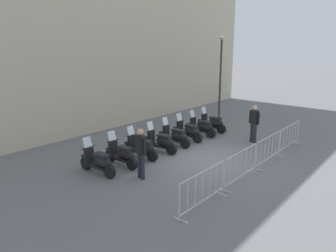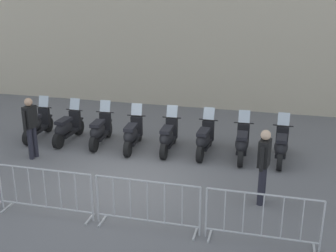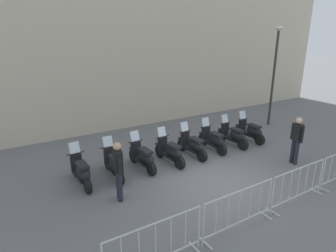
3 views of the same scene
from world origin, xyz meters
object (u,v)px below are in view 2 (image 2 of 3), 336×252
object	(u,v)px
motorcycle_2	(100,131)
motorcycle_5	(204,140)
officer_near_row_end	(31,125)
motorcycle_7	(281,146)
barrier_segment_3	(262,220)
officer_mid_plaza	(264,163)
motorcycle_4	(168,137)
barrier_segment_1	(45,192)
barrier_segment_2	(147,205)
motorcycle_6	(242,143)
motorcycle_0	(37,125)
motorcycle_3	(132,135)
motorcycle_1	(67,128)

from	to	relation	value
motorcycle_2	motorcycle_5	xyz separation A→B (m)	(3.13, 0.36, 0.00)
motorcycle_2	officer_near_row_end	size ratio (longest dim) A/B	0.99
motorcycle_7	barrier_segment_3	distance (m)	4.08
officer_mid_plaza	motorcycle_4	bearing A→B (deg)	145.01
barrier_segment_1	barrier_segment_2	xyz separation A→B (m)	(2.22, 0.24, 0.00)
barrier_segment_2	barrier_segment_3	bearing A→B (deg)	6.15
motorcycle_6	officer_near_row_end	size ratio (longest dim) A/B	1.00
motorcycle_5	officer_mid_plaza	bearing A→B (deg)	-49.05
motorcycle_2	motorcycle_7	xyz separation A→B (m)	(5.23, 0.58, 0.00)
motorcycle_7	officer_mid_plaza	distance (m)	2.53
motorcycle_7	officer_near_row_end	distance (m)	6.85
barrier_segment_1	barrier_segment_3	size ratio (longest dim) A/B	1.00
motorcycle_2	officer_mid_plaza	bearing A→B (deg)	-20.42
motorcycle_2	motorcycle_0	bearing A→B (deg)	-174.22
motorcycle_2	motorcycle_3	distance (m)	1.06
motorcycle_7	motorcycle_3	bearing A→B (deg)	-172.33
motorcycle_3	motorcycle_5	bearing A→B (deg)	9.41
motorcycle_4	motorcycle_7	world-z (taller)	same
motorcycle_4	barrier_segment_3	bearing A→B (deg)	-48.81
officer_mid_plaza	motorcycle_1	bearing A→B (deg)	163.99
motorcycle_5	barrier_segment_2	distance (m)	4.10
motorcycle_4	motorcycle_6	bearing A→B (deg)	6.37
motorcycle_4	barrier_segment_2	world-z (taller)	motorcycle_4
motorcycle_4	barrier_segment_1	bearing A→B (deg)	-106.08
motorcycle_1	barrier_segment_1	xyz separation A→B (m)	(1.94, -3.85, 0.07)
barrier_segment_3	motorcycle_5	bearing A→B (deg)	119.71
motorcycle_5	motorcycle_6	bearing A→B (deg)	4.01
motorcycle_1	motorcycle_7	xyz separation A→B (m)	(6.28, 0.71, 0.00)
motorcycle_1	barrier_segment_2	distance (m)	5.51
motorcycle_1	barrier_segment_2	xyz separation A→B (m)	(4.17, -3.61, 0.07)
barrier_segment_3	barrier_segment_2	bearing A→B (deg)	-173.85
motorcycle_0	barrier_segment_1	xyz separation A→B (m)	(2.99, -3.77, 0.07)
motorcycle_5	motorcycle_3	bearing A→B (deg)	-170.59
motorcycle_1	officer_near_row_end	distance (m)	1.49
motorcycle_1	motorcycle_5	distance (m)	4.21
motorcycle_2	officer_mid_plaza	xyz separation A→B (m)	(5.09, -1.89, 0.53)
barrier_segment_2	officer_near_row_end	bearing A→B (deg)	153.01
barrier_segment_3	officer_mid_plaza	size ratio (longest dim) A/B	1.24
motorcycle_0	motorcycle_4	bearing A→B (deg)	5.62
motorcycle_0	motorcycle_1	size ratio (longest dim) A/B	1.00
motorcycle_0	motorcycle_2	bearing A→B (deg)	5.78
motorcycle_5	officer_mid_plaza	world-z (taller)	officer_mid_plaza
motorcycle_5	motorcycle_7	bearing A→B (deg)	5.93
motorcycle_0	motorcycle_5	distance (m)	5.26
motorcycle_1	officer_mid_plaza	bearing A→B (deg)	-16.01
motorcycle_3	officer_mid_plaza	bearing A→B (deg)	-25.38
motorcycle_2	officer_near_row_end	bearing A→B (deg)	-130.28
motorcycle_2	officer_near_row_end	distance (m)	2.04
motorcycle_0	motorcycle_2	world-z (taller)	same
motorcycle_0	motorcycle_7	bearing A→B (deg)	6.16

